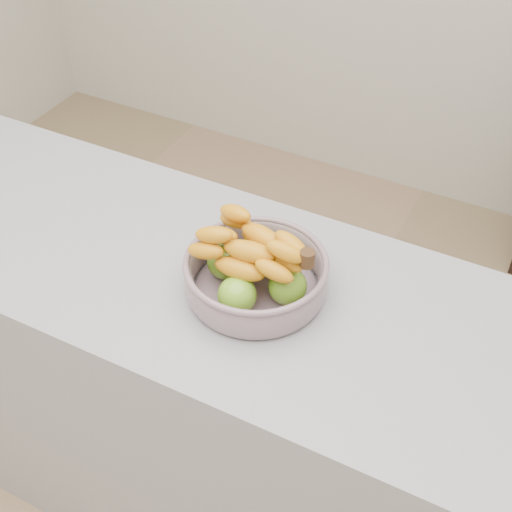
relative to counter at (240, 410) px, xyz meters
The scene contains 2 objects.
counter is the anchor object (origin of this frame).
fruit_bowl 0.51m from the counter, ahead, with size 0.30×0.30×0.16m.
Camera 1 is at (0.54, -0.71, 1.96)m, focal length 50.00 mm.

